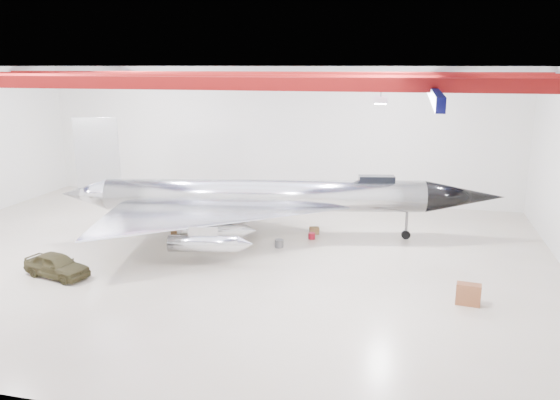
# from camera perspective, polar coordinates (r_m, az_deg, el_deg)

# --- Properties ---
(floor) EXTENTS (40.00, 40.00, 0.00)m
(floor) POSITION_cam_1_polar(r_m,az_deg,el_deg) (33.00, -7.30, -5.82)
(floor) COLOR #B8AB92
(floor) RESTS_ON ground
(wall_back) EXTENTS (40.00, 0.00, 40.00)m
(wall_back) POSITION_cam_1_polar(r_m,az_deg,el_deg) (45.72, -0.76, 6.91)
(wall_back) COLOR silver
(wall_back) RESTS_ON floor
(ceiling) EXTENTS (40.00, 40.00, 0.00)m
(ceiling) POSITION_cam_1_polar(r_m,az_deg,el_deg) (31.09, -7.93, 13.64)
(ceiling) COLOR #0A0F38
(ceiling) RESTS_ON wall_back
(ceiling_structure) EXTENTS (39.50, 29.50, 1.08)m
(ceiling_structure) POSITION_cam_1_polar(r_m,az_deg,el_deg) (31.10, -7.89, 12.40)
(ceiling_structure) COLOR maroon
(ceiling_structure) RESTS_ON ceiling
(jet_aircraft) EXTENTS (28.56, 19.46, 7.86)m
(jet_aircraft) POSITION_cam_1_polar(r_m,az_deg,el_deg) (35.43, -1.70, 0.02)
(jet_aircraft) COLOR silver
(jet_aircraft) RESTS_ON floor
(jeep) EXTENTS (4.08, 2.37, 1.30)m
(jeep) POSITION_cam_1_polar(r_m,az_deg,el_deg) (31.80, -22.29, -6.31)
(jeep) COLOR #3C361E
(jeep) RESTS_ON floor
(desk) EXTENTS (1.19, 0.70, 1.04)m
(desk) POSITION_cam_1_polar(r_m,az_deg,el_deg) (27.71, 19.08, -9.30)
(desk) COLOR brown
(desk) RESTS_ON floor
(crate_ply) EXTENTS (0.64, 0.59, 0.37)m
(crate_ply) POSITION_cam_1_polar(r_m,az_deg,el_deg) (37.55, -10.94, -3.21)
(crate_ply) COLOR olive
(crate_ply) RESTS_ON floor
(toolbox_red) EXTENTS (0.52, 0.45, 0.32)m
(toolbox_red) POSITION_cam_1_polar(r_m,az_deg,el_deg) (42.14, -3.63, -1.13)
(toolbox_red) COLOR maroon
(toolbox_red) RESTS_ON floor
(engine_drum) EXTENTS (0.71, 0.71, 0.49)m
(engine_drum) POSITION_cam_1_polar(r_m,az_deg,el_deg) (34.19, -0.09, -4.56)
(engine_drum) COLOR #59595B
(engine_drum) RESTS_ON floor
(parts_bin) EXTENTS (0.76, 0.68, 0.44)m
(parts_bin) POSITION_cam_1_polar(r_m,az_deg,el_deg) (36.96, 3.59, -3.20)
(parts_bin) COLOR olive
(parts_bin) RESTS_ON floor
(crate_small) EXTENTS (0.41, 0.36, 0.25)m
(crate_small) POSITION_cam_1_polar(r_m,az_deg,el_deg) (41.12, -10.03, -1.76)
(crate_small) COLOR #59595B
(crate_small) RESTS_ON floor
(tool_chest) EXTENTS (0.51, 0.51, 0.41)m
(tool_chest) POSITION_cam_1_polar(r_m,az_deg,el_deg) (35.84, 3.33, -3.77)
(tool_chest) COLOR maroon
(tool_chest) RESTS_ON floor
(oil_barrel) EXTENTS (0.65, 0.58, 0.38)m
(oil_barrel) POSITION_cam_1_polar(r_m,az_deg,el_deg) (38.18, -8.68, -2.82)
(oil_barrel) COLOR olive
(oil_barrel) RESTS_ON floor
(spares_box) EXTENTS (0.41, 0.41, 0.35)m
(spares_box) POSITION_cam_1_polar(r_m,az_deg,el_deg) (41.63, -3.42, -1.30)
(spares_box) COLOR #59595B
(spares_box) RESTS_ON floor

